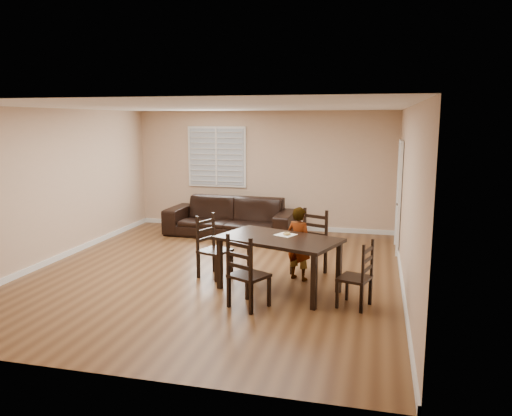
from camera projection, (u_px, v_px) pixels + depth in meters
The scene contains 11 objects.
ground at pixel (216, 272), 8.31m from camera, with size 7.00×7.00×0.00m, color brown.
room at pixel (220, 163), 8.15m from camera, with size 6.04×7.04×2.72m.
dining_table at pixel (279, 243), 7.29m from camera, with size 1.94×1.48×0.81m.
chair_near at pixel (313, 244), 8.23m from camera, with size 0.61×0.59×1.05m.
chair_far at pixel (243, 276), 6.59m from camera, with size 0.60×0.59×1.02m.
chair_left at pixel (209, 248), 8.04m from camera, with size 0.56×0.58×1.01m.
chair_right at pixel (362, 278), 6.65m from camera, with size 0.49×0.51×0.92m.
child at pixel (299, 243), 7.83m from camera, with size 0.43×0.28×1.17m, color gray.
napkin at pixel (285, 235), 7.43m from camera, with size 0.27×0.27×0.00m, color beige.
donut at pixel (287, 233), 7.42m from camera, with size 0.11×0.11×0.04m.
sofa at pixel (231, 217), 10.86m from camera, with size 2.81×1.10×0.82m, color black.
Camera 1 is at (2.56, -7.60, 2.50)m, focal length 35.00 mm.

